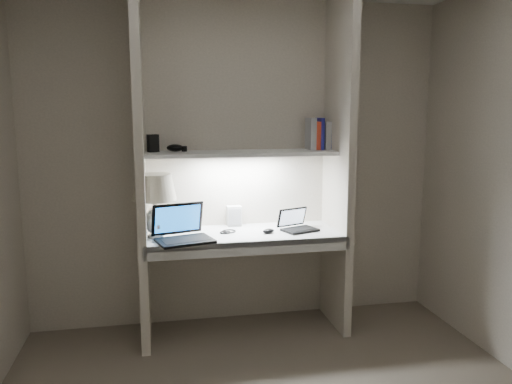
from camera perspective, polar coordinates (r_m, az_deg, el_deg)
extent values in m
cube|color=beige|center=(3.90, -2.14, 3.20)|extent=(3.20, 0.01, 2.50)
cube|color=beige|center=(3.58, -13.05, 2.41)|extent=(0.06, 0.55, 2.50)
cube|color=beige|center=(3.82, 9.41, 2.96)|extent=(0.06, 0.55, 2.50)
cube|color=white|center=(3.72, -1.42, -4.92)|extent=(1.40, 0.55, 0.04)
cube|color=silver|center=(3.48, -0.67, -6.44)|extent=(1.46, 0.03, 0.10)
cube|color=silver|center=(3.71, -1.71, 4.44)|extent=(1.40, 0.36, 0.03)
cube|color=white|center=(3.72, -1.70, 4.11)|extent=(0.60, 0.04, 0.02)
cylinder|color=white|center=(3.66, -11.37, -4.87)|extent=(0.11, 0.11, 0.02)
ellipsoid|color=white|center=(3.63, -11.42, -3.30)|extent=(0.15, 0.15, 0.19)
cylinder|color=white|center=(3.61, -11.48, -1.54)|extent=(0.02, 0.02, 0.08)
sphere|color=#FFD899|center=(3.60, -11.52, -0.25)|extent=(0.05, 0.05, 0.05)
cube|color=black|center=(3.48, -8.11, -5.53)|extent=(0.43, 0.35, 0.02)
cube|color=black|center=(3.48, -8.11, -5.37)|extent=(0.35, 0.26, 0.00)
cube|color=black|center=(3.60, -8.96, -3.03)|extent=(0.38, 0.16, 0.23)
cube|color=blue|center=(3.59, -8.93, -3.05)|extent=(0.33, 0.14, 0.19)
cube|color=black|center=(3.76, 5.05, -4.34)|extent=(0.29, 0.25, 0.02)
cube|color=black|center=(3.76, 5.06, -4.20)|extent=(0.24, 0.19, 0.00)
cube|color=black|center=(3.83, 4.12, -2.86)|extent=(0.25, 0.13, 0.15)
cube|color=#CCDFFB|center=(3.82, 4.18, -2.88)|extent=(0.22, 0.11, 0.12)
cube|color=silver|center=(3.91, -2.51, -2.75)|extent=(0.11, 0.08, 0.16)
ellipsoid|color=black|center=(3.68, 1.44, -4.48)|extent=(0.11, 0.09, 0.03)
torus|color=black|center=(3.72, -3.12, -4.50)|extent=(0.14, 0.14, 0.01)
cube|color=yellow|center=(3.75, -9.72, -4.61)|extent=(0.09, 0.09, 0.00)
cube|color=silver|center=(3.96, 8.91, 6.42)|extent=(0.04, 0.16, 0.22)
cube|color=#254094|center=(3.95, 8.49, 6.62)|extent=(0.05, 0.16, 0.24)
cube|color=#B2B1AD|center=(3.94, 7.94, 6.43)|extent=(0.04, 0.16, 0.22)
cube|color=navy|center=(3.92, 7.27, 6.63)|extent=(0.03, 0.16, 0.24)
cube|color=red|center=(3.91, 6.82, 6.43)|extent=(0.04, 0.16, 0.22)
cube|color=#ABACB0|center=(3.90, 6.27, 6.63)|extent=(0.04, 0.16, 0.24)
cube|color=black|center=(3.71, -11.69, 5.48)|extent=(0.09, 0.08, 0.13)
ellipsoid|color=black|center=(3.72, -9.23, 5.00)|extent=(0.14, 0.11, 0.05)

